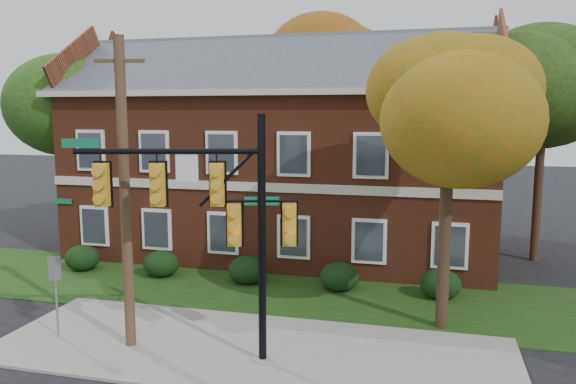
% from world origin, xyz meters
% --- Properties ---
extents(ground, '(120.00, 120.00, 0.00)m').
position_xyz_m(ground, '(0.00, 0.00, 0.00)').
color(ground, black).
rests_on(ground, ground).
extents(sidewalk, '(14.00, 5.00, 0.08)m').
position_xyz_m(sidewalk, '(0.00, 1.00, 0.04)').
color(sidewalk, gray).
rests_on(sidewalk, ground).
extents(grass_strip, '(30.00, 6.00, 0.04)m').
position_xyz_m(grass_strip, '(0.00, 6.00, 0.02)').
color(grass_strip, '#193811').
rests_on(grass_strip, ground).
extents(apartment_building, '(18.80, 8.80, 9.74)m').
position_xyz_m(apartment_building, '(-2.00, 11.95, 4.99)').
color(apartment_building, brown).
rests_on(apartment_building, ground).
extents(hedge_far_left, '(1.40, 1.26, 1.05)m').
position_xyz_m(hedge_far_left, '(-9.00, 6.70, 0.53)').
color(hedge_far_left, black).
rests_on(hedge_far_left, ground).
extents(hedge_left, '(1.40, 1.26, 1.05)m').
position_xyz_m(hedge_left, '(-5.50, 6.70, 0.53)').
color(hedge_left, black).
rests_on(hedge_left, ground).
extents(hedge_center, '(1.40, 1.26, 1.05)m').
position_xyz_m(hedge_center, '(-2.00, 6.70, 0.53)').
color(hedge_center, black).
rests_on(hedge_center, ground).
extents(hedge_right, '(1.40, 1.26, 1.05)m').
position_xyz_m(hedge_right, '(1.50, 6.70, 0.53)').
color(hedge_right, black).
rests_on(hedge_right, ground).
extents(hedge_far_right, '(1.40, 1.26, 1.05)m').
position_xyz_m(hedge_far_right, '(5.00, 6.70, 0.53)').
color(hedge_far_right, black).
rests_on(hedge_far_right, ground).
extents(tree_near_right, '(4.50, 4.25, 8.58)m').
position_xyz_m(tree_near_right, '(5.22, 3.87, 6.67)').
color(tree_near_right, black).
rests_on(tree_near_right, ground).
extents(tree_left_rear, '(5.40, 5.10, 8.88)m').
position_xyz_m(tree_left_rear, '(-11.73, 10.84, 6.68)').
color(tree_left_rear, black).
rests_on(tree_left_rear, ground).
extents(tree_right_rear, '(6.30, 5.95, 10.62)m').
position_xyz_m(tree_right_rear, '(9.31, 12.81, 8.12)').
color(tree_right_rear, black).
rests_on(tree_right_rear, ground).
extents(tree_far_rear, '(6.84, 6.46, 11.52)m').
position_xyz_m(tree_far_rear, '(-0.66, 19.79, 8.84)').
color(tree_far_rear, black).
rests_on(tree_far_rear, ground).
extents(traffic_signal, '(5.51, 1.65, 6.33)m').
position_xyz_m(traffic_signal, '(-0.54, 0.08, 3.93)').
color(traffic_signal, gray).
rests_on(traffic_signal, ground).
extents(utility_pole, '(1.29, 0.33, 8.30)m').
position_xyz_m(utility_pole, '(-3.22, 0.45, 4.21)').
color(utility_pole, '#44311F').
rests_on(utility_pole, ground).
extents(sign_post, '(0.34, 0.16, 2.39)m').
position_xyz_m(sign_post, '(-5.50, 0.44, 1.62)').
color(sign_post, slate).
rests_on(sign_post, ground).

